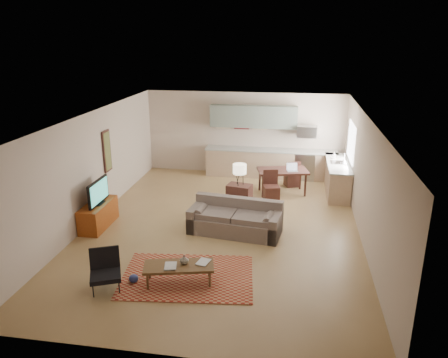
% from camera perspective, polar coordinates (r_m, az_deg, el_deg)
% --- Properties ---
extents(room, '(9.00, 9.00, 9.00)m').
position_cam_1_polar(room, '(10.17, -0.27, 0.54)').
color(room, olive).
rests_on(room, ground).
extents(kitchen_counter_back, '(4.26, 0.64, 0.92)m').
position_cam_1_polar(kitchen_counter_back, '(14.32, 6.08, 2.06)').
color(kitchen_counter_back, tan).
rests_on(kitchen_counter_back, ground).
extents(kitchen_counter_right, '(0.64, 2.26, 0.92)m').
position_cam_1_polar(kitchen_counter_right, '(13.24, 14.56, 0.18)').
color(kitchen_counter_right, tan).
rests_on(kitchen_counter_right, ground).
extents(kitchen_range, '(0.62, 0.62, 0.90)m').
position_cam_1_polar(kitchen_range, '(14.31, 10.48, 1.80)').
color(kitchen_range, '#A5A8AD').
rests_on(kitchen_range, ground).
extents(kitchen_microwave, '(0.62, 0.40, 0.35)m').
position_cam_1_polar(kitchen_microwave, '(14.06, 10.74, 6.12)').
color(kitchen_microwave, '#A5A8AD').
rests_on(kitchen_microwave, room).
extents(upper_cabinets, '(2.80, 0.34, 0.70)m').
position_cam_1_polar(upper_cabinets, '(14.16, 3.88, 8.14)').
color(upper_cabinets, gray).
rests_on(upper_cabinets, room).
extents(window_right, '(0.02, 1.40, 1.05)m').
position_cam_1_polar(window_right, '(12.98, 16.27, 4.68)').
color(window_right, white).
rests_on(window_right, room).
extents(wall_art_left, '(0.06, 0.42, 1.10)m').
position_cam_1_polar(wall_art_left, '(11.87, -15.02, 3.54)').
color(wall_art_left, olive).
rests_on(wall_art_left, room).
extents(triptych, '(1.70, 0.04, 0.50)m').
position_cam_1_polar(triptych, '(14.38, 2.32, 7.51)').
color(triptych, beige).
rests_on(triptych, room).
extents(rug, '(2.69, 2.01, 0.02)m').
position_cam_1_polar(rug, '(8.69, -4.78, -12.58)').
color(rug, maroon).
rests_on(rug, floor).
extents(sofa, '(2.34, 1.26, 0.78)m').
position_cam_1_polar(sofa, '(10.26, 1.45, -5.07)').
color(sofa, '#6A5B54').
rests_on(sofa, floor).
extents(coffee_table, '(1.39, 0.80, 0.39)m').
position_cam_1_polar(coffee_table, '(8.42, -5.89, -12.25)').
color(coffee_table, '#4D3319').
rests_on(coffee_table, floor).
extents(book_a, '(0.34, 0.39, 0.03)m').
position_cam_1_polar(book_a, '(8.29, -7.78, -11.22)').
color(book_a, maroon).
rests_on(book_a, coffee_table).
extents(book_b, '(0.34, 0.39, 0.02)m').
position_cam_1_polar(book_b, '(8.40, -3.40, -10.65)').
color(book_b, navy).
rests_on(book_b, coffee_table).
extents(vase, '(0.24, 0.24, 0.17)m').
position_cam_1_polar(vase, '(8.32, -5.22, -10.41)').
color(vase, black).
rests_on(vase, coffee_table).
extents(armchair, '(0.83, 0.83, 0.72)m').
position_cam_1_polar(armchair, '(8.42, -15.26, -11.58)').
color(armchair, black).
rests_on(armchair, floor).
extents(tv_credenza, '(0.50, 1.29, 0.60)m').
position_cam_1_polar(tv_credenza, '(11.06, -16.09, -4.53)').
color(tv_credenza, '#833710').
rests_on(tv_credenza, floor).
extents(tv, '(0.10, 0.99, 0.60)m').
position_cam_1_polar(tv, '(10.83, -16.13, -1.65)').
color(tv, black).
rests_on(tv, tv_credenza).
extents(console_table, '(0.70, 0.54, 0.73)m').
position_cam_1_polar(console_table, '(11.53, 2.01, -2.47)').
color(console_table, '#361B16').
rests_on(console_table, floor).
extents(table_lamp, '(0.43, 0.43, 0.58)m').
position_cam_1_polar(table_lamp, '(11.31, 2.05, 0.63)').
color(table_lamp, beige).
rests_on(table_lamp, console_table).
extents(dining_table, '(1.57, 1.12, 0.72)m').
position_cam_1_polar(dining_table, '(12.90, 7.60, -0.33)').
color(dining_table, '#361B16').
rests_on(dining_table, floor).
extents(dining_chair_near, '(0.51, 0.53, 0.87)m').
position_cam_1_polar(dining_chair_near, '(12.23, 6.22, -0.96)').
color(dining_chair_near, '#361B16').
rests_on(dining_chair_near, floor).
extents(dining_chair_far, '(0.51, 0.52, 0.82)m').
position_cam_1_polar(dining_chair_far, '(13.55, 8.86, 0.77)').
color(dining_chair_far, '#361B16').
rests_on(dining_chair_far, floor).
extents(laptop, '(0.34, 0.29, 0.23)m').
position_cam_1_polar(laptop, '(12.67, 8.96, 1.50)').
color(laptop, '#A5A8AD').
rests_on(laptop, dining_table).
extents(soap_bottle, '(0.12, 0.12, 0.19)m').
position_cam_1_polar(soap_bottle, '(13.46, 14.19, 2.97)').
color(soap_bottle, beige).
rests_on(soap_bottle, kitchen_counter_right).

